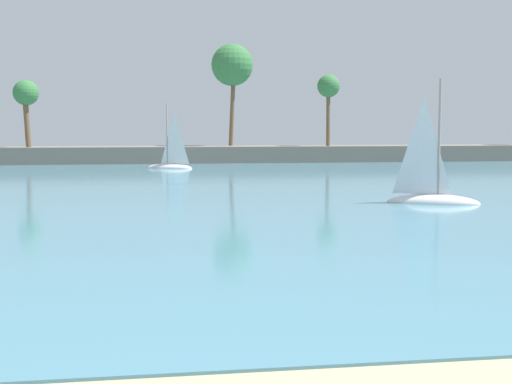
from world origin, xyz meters
name	(u,v)px	position (x,y,z in m)	size (l,w,h in m)	color
sea	(190,169)	(0.00, 60.86, 0.03)	(220.00, 102.43, 0.06)	teal
palm_headland	(169,138)	(-1.65, 72.12, 2.69)	(106.43, 6.76, 13.02)	slate
sailboat_near_shore	(171,162)	(-1.75, 61.48, 0.64)	(4.59, 3.04, 6.43)	white
sailboat_mid_bay	(431,191)	(10.64, 31.08, 0.66)	(4.75, 3.10, 6.64)	white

